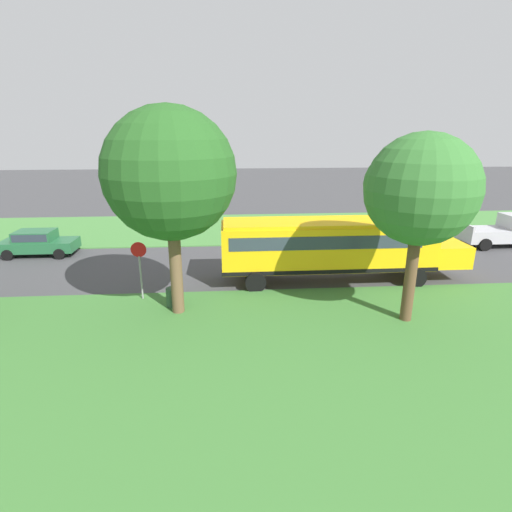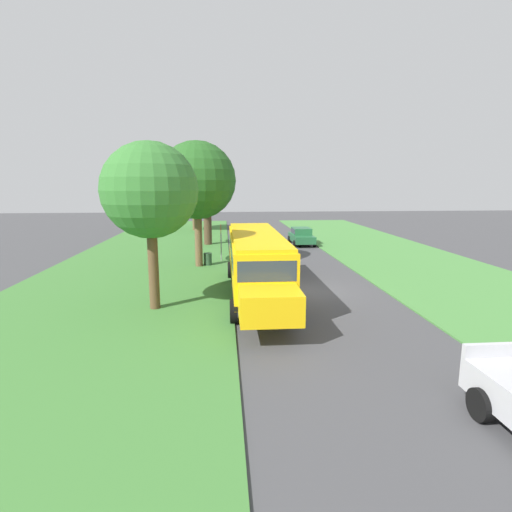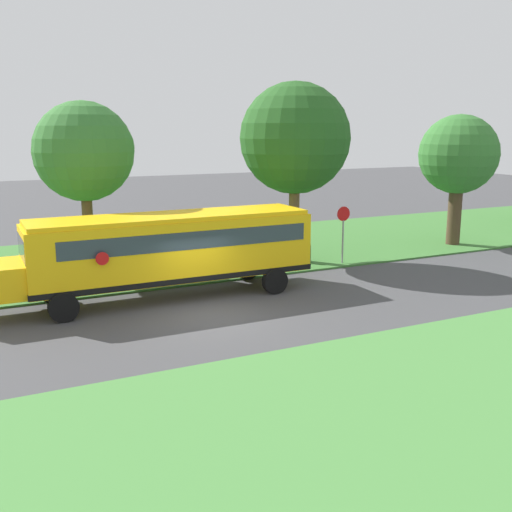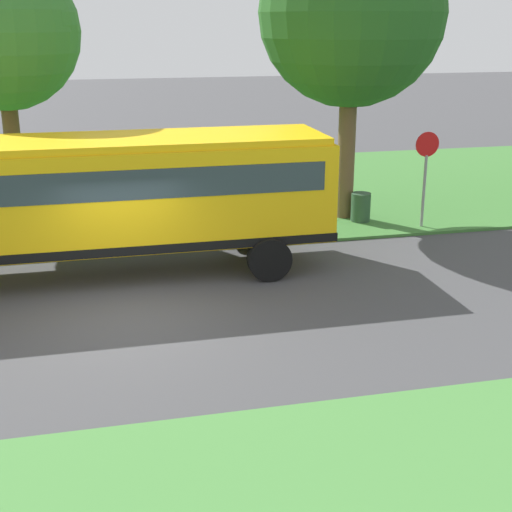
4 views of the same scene
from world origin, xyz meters
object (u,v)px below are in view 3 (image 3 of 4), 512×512
oak_tree_far_end (459,156)px  stop_sign (343,228)px  oak_tree_beside_bus (87,151)px  oak_tree_roadside_mid (298,140)px  school_bus (165,248)px  trash_bin (305,254)px

oak_tree_far_end → stop_sign: (1.33, -8.14, -3.07)m
oak_tree_beside_bus → oak_tree_roadside_mid: 9.41m
oak_tree_far_end → oak_tree_beside_bus: bearing=-94.6°
oak_tree_beside_bus → stop_sign: bearing=75.3°
oak_tree_roadside_mid → school_bus: bearing=-66.4°
trash_bin → oak_tree_far_end: bearing=92.4°
oak_tree_beside_bus → oak_tree_far_end: (1.54, 19.05, -0.52)m
school_bus → oak_tree_far_end: (-3.14, 17.31, 2.88)m
oak_tree_far_end → trash_bin: bearing=-87.6°
trash_bin → school_bus: bearing=-70.4°
school_bus → trash_bin: school_bus is taller
oak_tree_beside_bus → school_bus: bearing=20.4°
oak_tree_beside_bus → oak_tree_far_end: oak_tree_beside_bus is taller
school_bus → oak_tree_roadside_mid: (-3.30, 7.56, 3.79)m
oak_tree_far_end → school_bus: bearing=-79.7°
oak_tree_roadside_mid → oak_tree_far_end: oak_tree_roadside_mid is taller
oak_tree_far_end → trash_bin: size_ratio=7.78×
oak_tree_beside_bus → trash_bin: bearing=78.4°
trash_bin → oak_tree_roadside_mid: bearing=-167.6°
oak_tree_beside_bus → oak_tree_far_end: 19.12m
trash_bin → stop_sign: bearing=58.1°
oak_tree_roadside_mid → trash_bin: bearing=12.4°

